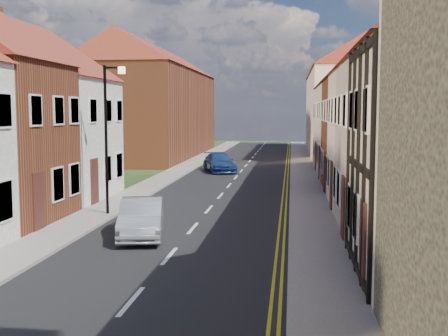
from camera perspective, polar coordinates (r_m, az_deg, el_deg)
name	(u,v)px	position (r m, az deg, el deg)	size (l,w,h in m)	color
road	(229,186)	(32.44, 0.51, -1.80)	(7.00, 90.00, 0.02)	black
pavement_left	(155,184)	(33.20, -7.06, -1.58)	(1.80, 90.00, 0.12)	#AAA19A
pavement_right	(306,186)	(32.25, 8.31, -1.81)	(1.80, 90.00, 0.12)	#AAA19A
cottage_r_cream_mid	(424,107)	(26.10, 19.69, 5.86)	(8.30, 5.20, 9.00)	beige
cottage_r_pink	(401,108)	(31.39, 17.51, 5.85)	(8.30, 6.00, 9.00)	brown
cottage_r_white_far	(384,108)	(36.71, 15.95, 5.86)	(8.30, 5.20, 9.00)	#ACABA3
cottage_r_cream_far	(372,109)	(42.05, 14.80, 5.84)	(8.30, 6.00, 9.00)	beige
cottage_l_pink	(23,110)	(28.83, -19.71, 5.61)	(8.30, 6.30, 8.80)	#ACABA3
block_right_far	(350,101)	(57.26, 12.71, 6.65)	(8.30, 24.20, 10.50)	beige
block_left_far	(154,101)	(53.53, -7.08, 6.81)	(8.30, 24.20, 10.50)	brown
lamppost	(108,130)	(23.17, -11.70, 3.80)	(0.88, 0.15, 6.00)	black
car_mid	(142,218)	(19.43, -8.37, -5.06)	(1.39, 3.99, 1.31)	#A2A4A9
car_far	(220,163)	(39.81, -0.46, 0.55)	(1.84, 4.52, 1.31)	navy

